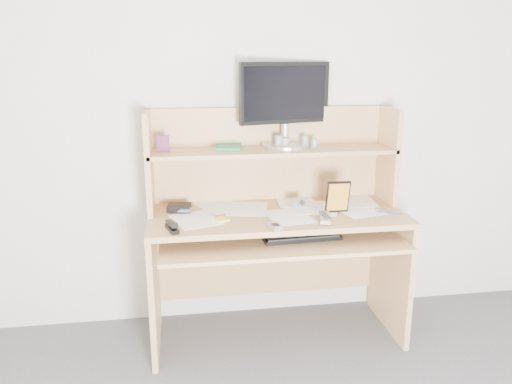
{
  "coord_description": "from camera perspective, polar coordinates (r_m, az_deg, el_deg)",
  "views": [
    {
      "loc": [
        -0.51,
        -1.09,
        1.57
      ],
      "look_at": [
        -0.13,
        1.43,
        0.89
      ],
      "focal_mm": 35.0,
      "sensor_mm": 36.0,
      "label": 1
    }
  ],
  "objects": [
    {
      "name": "chip_stack_b",
      "position": [
        2.83,
        2.6,
        5.77
      ],
      "size": [
        0.05,
        0.05,
        0.07
      ],
      "primitive_type": "cylinder",
      "rotation": [
        0.0,
        0.0,
        0.14
      ],
      "color": "white",
      "rests_on": "desk"
    },
    {
      "name": "blue_pen",
      "position": [
        2.82,
        14.93,
        -2.25
      ],
      "size": [
        0.12,
        0.07,
        0.01
      ],
      "primitive_type": "cylinder",
      "rotation": [
        1.57,
        0.0,
        1.1
      ],
      "color": "#173AB3",
      "rests_on": "paper_clutter"
    },
    {
      "name": "back_wall",
      "position": [
        2.95,
        1.33,
        8.75
      ],
      "size": [
        3.6,
        0.04,
        2.5
      ],
      "primitive_type": "cube",
      "color": "silver",
      "rests_on": "floor"
    },
    {
      "name": "game_case",
      "position": [
        2.74,
        9.32,
        -0.54
      ],
      "size": [
        0.13,
        0.02,
        0.18
      ],
      "primitive_type": "cube",
      "rotation": [
        0.0,
        0.0,
        -0.01
      ],
      "color": "black",
      "rests_on": "paper_clutter"
    },
    {
      "name": "sticky_note_pad",
      "position": [
        2.62,
        -4.03,
        -3.17
      ],
      "size": [
        0.09,
        0.09,
        0.01
      ],
      "primitive_type": "cube",
      "rotation": [
        0.0,
        0.0,
        0.49
      ],
      "color": "#FFF843",
      "rests_on": "desk"
    },
    {
      "name": "keyboard",
      "position": [
        2.66,
        5.17,
        -5.02
      ],
      "size": [
        0.42,
        0.17,
        0.03
      ],
      "rotation": [
        0.0,
        0.0,
        0.06
      ],
      "color": "black",
      "rests_on": "desk"
    },
    {
      "name": "digital_camera",
      "position": [
        2.85,
        4.8,
        -1.18
      ],
      "size": [
        0.09,
        0.07,
        0.05
      ],
      "primitive_type": "cube",
      "rotation": [
        0.0,
        0.0,
        0.48
      ],
      "color": "#A8A8AA",
      "rests_on": "paper_clutter"
    },
    {
      "name": "wallet",
      "position": [
        2.81,
        -8.78,
        -1.73
      ],
      "size": [
        0.14,
        0.12,
        0.03
      ],
      "primitive_type": "cube",
      "rotation": [
        0.0,
        0.0,
        -0.14
      ],
      "color": "black",
      "rests_on": "paper_clutter"
    },
    {
      "name": "monitor",
      "position": [
        2.87,
        3.34,
        10.23
      ],
      "size": [
        0.54,
        0.27,
        0.47
      ],
      "rotation": [
        0.0,
        0.0,
        0.25
      ],
      "color": "#BBBBC1",
      "rests_on": "desk"
    },
    {
      "name": "card_box",
      "position": [
        2.75,
        -10.57,
        5.44
      ],
      "size": [
        0.07,
        0.03,
        0.09
      ],
      "primitive_type": "cube",
      "rotation": [
        0.0,
        0.0,
        -0.12
      ],
      "color": "#A52016",
      "rests_on": "desk"
    },
    {
      "name": "shelf_book",
      "position": [
        2.81,
        -3.14,
        5.13
      ],
      "size": [
        0.16,
        0.2,
        0.02
      ],
      "primitive_type": "cube",
      "rotation": [
        0.0,
        0.0,
        -0.15
      ],
      "color": "#307943",
      "rests_on": "desk"
    },
    {
      "name": "stapler",
      "position": [
        2.49,
        -9.59,
        -3.83
      ],
      "size": [
        0.07,
        0.14,
        0.04
      ],
      "primitive_type": "cube",
      "rotation": [
        0.0,
        0.0,
        0.29
      ],
      "color": "black",
      "rests_on": "paper_clutter"
    },
    {
      "name": "paper_clutter",
      "position": [
        2.75,
        2.43,
        -2.35
      ],
      "size": [
        1.32,
        0.54,
        0.01
      ],
      "primitive_type": "cube",
      "color": "white",
      "rests_on": "desk"
    },
    {
      "name": "chip_stack_c",
      "position": [
        2.86,
        6.68,
        5.53
      ],
      "size": [
        0.05,
        0.05,
        0.05
      ],
      "primitive_type": "cylinder",
      "rotation": [
        0.0,
        0.0,
        -0.18
      ],
      "color": "black",
      "rests_on": "desk"
    },
    {
      "name": "chip_stack_d",
      "position": [
        2.87,
        5.6,
        5.78
      ],
      "size": [
        0.04,
        0.04,
        0.07
      ],
      "primitive_type": "cylinder",
      "rotation": [
        0.0,
        0.0,
        0.11
      ],
      "color": "white",
      "rests_on": "desk"
    },
    {
      "name": "tv_remote",
      "position": [
        2.64,
        7.89,
        -2.9
      ],
      "size": [
        0.09,
        0.19,
        0.02
      ],
      "primitive_type": "cube",
      "rotation": [
        0.0,
        0.0,
        -0.26
      ],
      "color": "#9C9C97",
      "rests_on": "paper_clutter"
    },
    {
      "name": "chip_stack_a",
      "position": [
        2.83,
        3.32,
        5.59
      ],
      "size": [
        0.05,
        0.05,
        0.06
      ],
      "primitive_type": "cylinder",
      "rotation": [
        0.0,
        0.0,
        0.32
      ],
      "color": "black",
      "rests_on": "desk"
    },
    {
      "name": "desk",
      "position": [
        2.84,
        2.1,
        -3.0
      ],
      "size": [
        1.4,
        0.7,
        1.3
      ],
      "color": "tan",
      "rests_on": "floor"
    },
    {
      "name": "flip_phone",
      "position": [
        2.49,
        2.17,
        -3.85
      ],
      "size": [
        0.07,
        0.1,
        0.02
      ],
      "primitive_type": "cube",
      "rotation": [
        0.0,
        0.0,
        0.28
      ],
      "color": "#AAABAD",
      "rests_on": "paper_clutter"
    }
  ]
}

